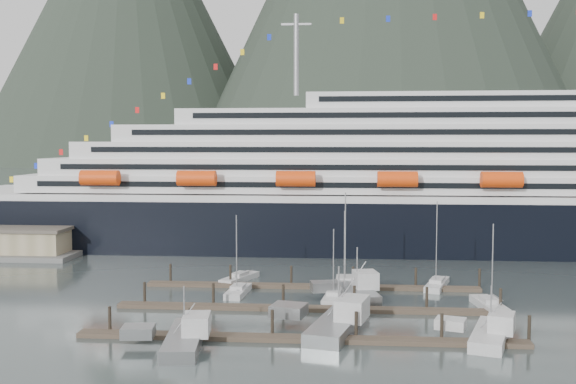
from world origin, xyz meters
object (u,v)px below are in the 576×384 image
Objects in this scene: trawler_a at (183,337)px; trawler_d at (489,333)px; trawler_c at (337,321)px; trawler_e at (356,291)px; sailboat_g at (437,285)px; sailboat_h at (489,306)px; sailboat_d at (345,293)px; sailboat_f at (345,285)px; sailboat_e at (239,279)px; cruise_ship at (499,188)px; sailboat_a at (238,292)px; sailboat_c at (334,298)px.

trawler_d is at bearing -89.04° from trawler_a.
trawler_c reaches higher than trawler_e.
trawler_c reaches higher than trawler_d.
sailboat_g is 1.14× the size of sailboat_h.
sailboat_f is at bearing 4.97° from sailboat_d.
sailboat_f is (15.96, -3.31, 0.06)m from sailboat_e.
cruise_ship is 18.33× the size of trawler_d.
trawler_e reaches higher than trawler_d.
sailboat_g is 42.85m from trawler_a.
trawler_e is at bearing 4.97° from trawler_c.
sailboat_g is 1.13× the size of trawler_d.
sailboat_g is 26.36m from trawler_d.
trawler_a is 32.20m from trawler_d.
sailboat_d is (14.71, 0.16, 0.00)m from sailboat_a.
sailboat_h is 14.42m from trawler_d.
sailboat_f is (-30.17, -38.26, -11.60)m from cruise_ship.
cruise_ship reaches higher than sailboat_h.
trawler_a is (-0.77, -32.66, 0.50)m from sailboat_e.
sailboat_f reaches higher than sailboat_a.
trawler_c is at bearing 158.82° from trawler_e.
trawler_c is (13.82, -16.39, 0.59)m from sailboat_a.
sailboat_d is 0.76× the size of trawler_c.
cruise_ship is at bearing -41.48° from trawler_a.
sailboat_g is (13.31, 6.75, 0.01)m from sailboat_d.
sailboat_g reaches higher than sailboat_e.
sailboat_f reaches higher than sailboat_d.
sailboat_e is 0.92× the size of trawler_d.
sailboat_d is 14.92m from sailboat_g.
sailboat_d is at bearing 133.94° from sailboat_g.
trawler_c is 16.38m from trawler_d.
sailboat_a is 16.23m from trawler_e.
sailboat_c is 0.89× the size of sailboat_h.
sailboat_f is at bearing 51.37° from sailboat_h.
cruise_ship reaches higher than sailboat_e.
sailboat_d is 0.85× the size of sailboat_f.
sailboat_a is 28.86m from sailboat_g.
sailboat_e is 32.67m from trawler_a.
sailboat_e is 16.30m from sailboat_f.
sailboat_a is 1.08× the size of sailboat_c.
sailboat_c reaches higher than trawler_c.
sailboat_d is 29.11m from trawler_a.
sailboat_d reaches higher than sailboat_e.
trawler_a is 1.12× the size of trawler_d.
trawler_a is (-16.74, -29.35, 0.44)m from sailboat_f.
sailboat_d is at bearing 10.52° from trawler_c.
sailboat_f is at bearing 0.36° from trawler_e.
trawler_c is at bearing -171.56° from sailboat_c.
trawler_e reaches higher than trawler_a.
sailboat_c is 13.97m from trawler_c.
sailboat_a is at bearing -150.60° from sailboat_e.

